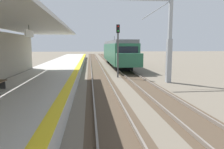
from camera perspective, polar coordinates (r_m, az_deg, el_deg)
station_platform at (r=16.48m, az=-18.34°, el=-1.90°), size 5.00×80.00×0.91m
track_pair_nearest_platform at (r=20.14m, az=-3.55°, el=-0.91°), size 2.34×120.00×0.16m
track_pair_middle at (r=20.58m, az=5.95°, el=-0.75°), size 2.34×120.00×0.16m
approaching_train at (r=31.92m, az=1.55°, el=6.25°), size 2.93×19.60×4.76m
rail_signal_post at (r=20.42m, az=1.66°, el=8.08°), size 0.32×0.34×5.20m
catenary_pylon_far_side at (r=18.18m, az=14.80°, el=9.11°), size 5.00×0.40×7.50m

